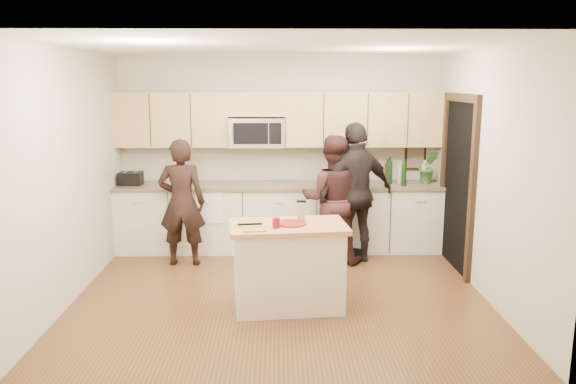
{
  "coord_description": "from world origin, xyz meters",
  "views": [
    {
      "loc": [
        -0.02,
        -5.98,
        2.35
      ],
      "look_at": [
        0.09,
        0.35,
        1.09
      ],
      "focal_mm": 35.0,
      "sensor_mm": 36.0,
      "label": 1
    }
  ],
  "objects_px": {
    "toaster": "(131,178)",
    "island": "(288,266)",
    "woman_left": "(182,203)",
    "woman_center": "(332,199)",
    "woman_right": "(356,193)"
  },
  "relations": [
    {
      "from": "toaster",
      "to": "woman_left",
      "type": "height_order",
      "value": "woman_left"
    },
    {
      "from": "toaster",
      "to": "woman_left",
      "type": "distance_m",
      "value": 1.03
    },
    {
      "from": "woman_right",
      "to": "island",
      "type": "bearing_deg",
      "value": 32.57
    },
    {
      "from": "woman_center",
      "to": "woman_right",
      "type": "xyz_separation_m",
      "value": [
        0.31,
        0.0,
        0.08
      ]
    },
    {
      "from": "island",
      "to": "woman_center",
      "type": "distance_m",
      "value": 1.67
    },
    {
      "from": "toaster",
      "to": "woman_center",
      "type": "xyz_separation_m",
      "value": [
        2.73,
        -0.54,
        -0.19
      ]
    },
    {
      "from": "toaster",
      "to": "island",
      "type": "bearing_deg",
      "value": -43.92
    },
    {
      "from": "woman_center",
      "to": "woman_right",
      "type": "bearing_deg",
      "value": -170.64
    },
    {
      "from": "island",
      "to": "woman_right",
      "type": "relative_size",
      "value": 0.69
    },
    {
      "from": "woman_right",
      "to": "woman_center",
      "type": "bearing_deg",
      "value": -26.4
    },
    {
      "from": "toaster",
      "to": "woman_left",
      "type": "bearing_deg",
      "value": -37.68
    },
    {
      "from": "woman_left",
      "to": "woman_right",
      "type": "xyz_separation_m",
      "value": [
        2.25,
        0.07,
        0.1
      ]
    },
    {
      "from": "toaster",
      "to": "woman_right",
      "type": "height_order",
      "value": "woman_right"
    },
    {
      "from": "toaster",
      "to": "woman_center",
      "type": "relative_size",
      "value": 0.18
    },
    {
      "from": "island",
      "to": "woman_left",
      "type": "xyz_separation_m",
      "value": [
        -1.34,
        1.44,
        0.37
      ]
    }
  ]
}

